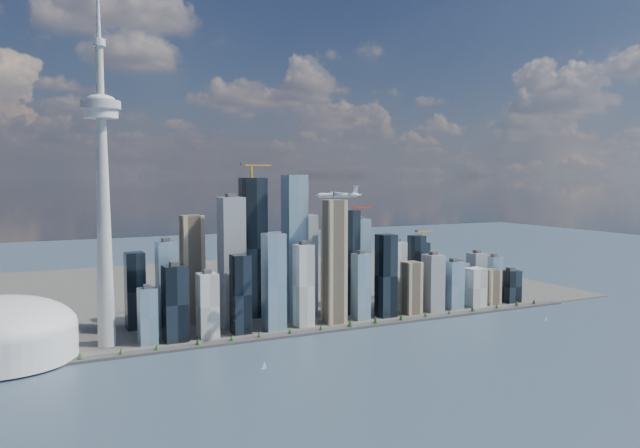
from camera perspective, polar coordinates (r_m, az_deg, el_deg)
name	(u,v)px	position (r m, az deg, el deg)	size (l,w,h in m)	color
ground	(392,379)	(806.44, 6.65, -13.92)	(4000.00, 4000.00, 0.00)	#33455A
seawall	(308,333)	(1016.23, -1.15, -9.90)	(1100.00, 22.00, 4.00)	#383838
land	(223,288)	(1427.61, -8.88, -5.80)	(1400.00, 900.00, 3.00)	#4C4C47
shoreline_trees	(308,328)	(1014.58, -1.15, -9.53)	(960.53, 7.20, 8.80)	#3F2D1E
skyscraper_cluster	(317,272)	(1101.66, -0.26, -4.37)	(736.00, 142.00, 273.10)	black
needle_tower	(103,188)	(959.17, -19.24, 3.13)	(56.00, 56.00, 550.50)	#A0A19B
dome_stadium	(0,333)	(965.95, -27.23, -8.87)	(200.00, 200.00, 86.00)	silver
airplane	(338,195)	(923.49, 1.69, 2.71)	(69.84, 62.23, 17.20)	silver
sailboat_west	(264,366)	(844.45, -5.14, -12.81)	(7.58, 2.70, 10.47)	white
sailboat_east	(546,319)	(1175.20, 19.96, -8.15)	(6.74, 3.44, 9.41)	white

